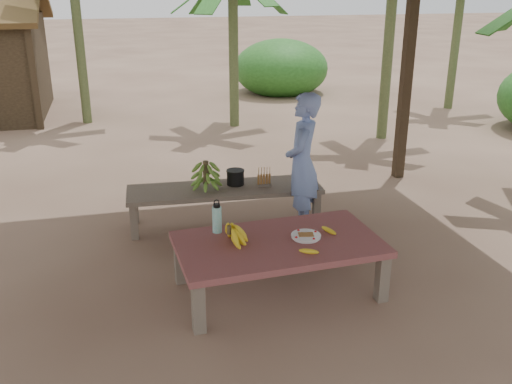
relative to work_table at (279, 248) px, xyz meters
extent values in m
plane|color=brown|center=(-0.22, 0.40, -0.43)|extent=(80.00, 80.00, 0.00)
cube|color=black|center=(2.58, 2.70, 0.92)|extent=(0.13, 0.13, 2.70)
cube|color=brown|center=(-0.80, -0.46, -0.21)|extent=(0.11, 0.11, 0.44)
cube|color=brown|center=(0.84, -0.38, -0.21)|extent=(0.11, 0.11, 0.44)
cube|color=brown|center=(-0.84, 0.38, -0.21)|extent=(0.11, 0.11, 0.44)
cube|color=brown|center=(0.80, 0.46, -0.21)|extent=(0.11, 0.11, 0.44)
cube|color=maroon|center=(0.00, 0.00, 0.04)|extent=(1.85, 1.09, 0.06)
cube|color=brown|center=(-1.21, 1.45, -0.23)|extent=(0.08, 0.08, 0.40)
cube|color=brown|center=(0.84, 1.33, -0.23)|extent=(0.08, 0.08, 0.40)
cube|color=brown|center=(-1.19, 1.91, -0.23)|extent=(0.08, 0.08, 0.40)
cube|color=brown|center=(0.87, 1.79, -0.23)|extent=(0.08, 0.08, 0.40)
cube|color=brown|center=(-0.17, 1.62, -0.01)|extent=(2.23, 0.73, 0.05)
cylinder|color=white|center=(0.26, 0.01, 0.07)|extent=(0.25, 0.25, 0.01)
cylinder|color=white|center=(0.26, 0.01, 0.09)|extent=(0.27, 0.27, 0.02)
cube|color=brown|center=(0.26, 0.01, 0.09)|extent=(0.15, 0.12, 0.02)
ellipsoid|color=yellow|center=(0.18, -0.30, 0.09)|extent=(0.18, 0.07, 0.04)
ellipsoid|color=yellow|center=(0.50, 0.07, 0.09)|extent=(0.13, 0.16, 0.04)
cylinder|color=#3DC1AE|center=(-0.49, 0.33, 0.19)|extent=(0.09, 0.09, 0.25)
cylinder|color=black|center=(-0.49, 0.33, 0.33)|extent=(0.06, 0.06, 0.03)
torus|color=black|center=(-0.49, 0.33, 0.36)|extent=(0.05, 0.01, 0.05)
cylinder|color=black|center=(-0.03, 1.69, 0.10)|extent=(0.20, 0.20, 0.17)
imported|color=#6A83C9|center=(0.64, 1.29, 0.34)|extent=(0.59, 0.68, 1.56)
cylinder|color=#596638|center=(3.31, 4.74, 1.27)|extent=(0.18, 0.18, 3.41)
cylinder|color=#596638|center=(0.93, 6.27, 1.01)|extent=(0.18, 0.18, 2.90)
cylinder|color=#596638|center=(-1.87, 7.23, 1.31)|extent=(0.18, 0.18, 3.49)
cylinder|color=#596638|center=(5.87, 6.71, 1.20)|extent=(0.18, 0.18, 3.26)
camera|label=1|loc=(-1.30, -4.39, 2.24)|focal=40.00mm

